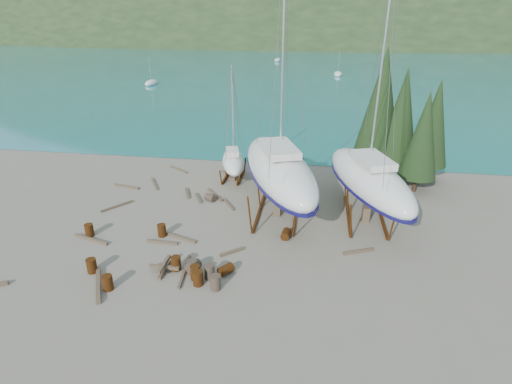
# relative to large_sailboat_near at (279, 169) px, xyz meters

# --- Properties ---
(ground) EXTENTS (600.00, 600.00, 0.00)m
(ground) POSITION_rel_large_sailboat_near_xyz_m (-2.86, -4.53, -3.44)
(ground) COLOR #6C6755
(ground) RESTS_ON ground
(bay_water) EXTENTS (700.00, 700.00, 0.00)m
(bay_water) POSITION_rel_large_sailboat_near_xyz_m (-2.86, 310.47, -3.43)
(bay_water) COLOR #186E7C
(bay_water) RESTS_ON ground
(far_hill) EXTENTS (800.00, 360.00, 110.00)m
(far_hill) POSITION_rel_large_sailboat_near_xyz_m (-2.86, 315.47, -3.44)
(far_hill) COLOR #202F17
(far_hill) RESTS_ON ground
(far_house_left) EXTENTS (6.60, 5.60, 5.60)m
(far_house_left) POSITION_rel_large_sailboat_near_xyz_m (-62.86, 185.47, -0.51)
(far_house_left) COLOR beige
(far_house_left) RESTS_ON ground
(far_house_center) EXTENTS (6.60, 5.60, 5.60)m
(far_house_center) POSITION_rel_large_sailboat_near_xyz_m (-22.86, 185.47, -0.51)
(far_house_center) COLOR beige
(far_house_center) RESTS_ON ground
(far_house_right) EXTENTS (6.60, 5.60, 5.60)m
(far_house_right) POSITION_rel_large_sailboat_near_xyz_m (27.14, 185.47, -0.51)
(far_house_right) COLOR beige
(far_house_right) RESTS_ON ground
(cypress_near_right) EXTENTS (3.60, 3.60, 10.00)m
(cypress_near_right) POSITION_rel_large_sailboat_near_xyz_m (9.64, 7.47, 2.35)
(cypress_near_right) COLOR black
(cypress_near_right) RESTS_ON ground
(cypress_mid_right) EXTENTS (3.06, 3.06, 8.50)m
(cypress_mid_right) POSITION_rel_large_sailboat_near_xyz_m (11.14, 5.47, 1.48)
(cypress_mid_right) COLOR black
(cypress_mid_right) RESTS_ON ground
(cypress_back_left) EXTENTS (4.14, 4.14, 11.50)m
(cypress_back_left) POSITION_rel_large_sailboat_near_xyz_m (8.14, 9.47, 3.22)
(cypress_back_left) COLOR black
(cypress_back_left) RESTS_ON ground
(cypress_far_right) EXTENTS (3.24, 3.24, 9.00)m
(cypress_far_right) POSITION_rel_large_sailboat_near_xyz_m (12.64, 8.47, 1.77)
(cypress_far_right) COLOR black
(cypress_far_right) RESTS_ON ground
(moored_boat_left) EXTENTS (2.00, 5.00, 6.05)m
(moored_boat_left) POSITION_rel_large_sailboat_near_xyz_m (-32.86, 55.47, -3.05)
(moored_boat_left) COLOR silver
(moored_boat_left) RESTS_ON ground
(moored_boat_mid) EXTENTS (2.00, 5.00, 6.05)m
(moored_boat_mid) POSITION_rel_large_sailboat_near_xyz_m (7.14, 75.47, -3.05)
(moored_boat_mid) COLOR silver
(moored_boat_mid) RESTS_ON ground
(moored_boat_far) EXTENTS (2.00, 5.00, 6.05)m
(moored_boat_far) POSITION_rel_large_sailboat_near_xyz_m (-10.86, 105.47, -3.05)
(moored_boat_far) COLOR silver
(moored_boat_far) RESTS_ON ground
(large_sailboat_near) EXTENTS (8.43, 14.11, 21.38)m
(large_sailboat_near) POSITION_rel_large_sailboat_near_xyz_m (0.00, 0.00, 0.00)
(large_sailboat_near) COLOR silver
(large_sailboat_near) RESTS_ON ground
(large_sailboat_far) EXTENTS (7.13, 12.43, 18.89)m
(large_sailboat_far) POSITION_rel_large_sailboat_near_xyz_m (6.50, -0.04, -0.35)
(large_sailboat_far) COLOR silver
(large_sailboat_far) RESTS_ON ground
(small_sailboat_shore) EXTENTS (3.50, 6.54, 10.01)m
(small_sailboat_shore) POSITION_rel_large_sailboat_near_xyz_m (-4.74, 6.02, -1.78)
(small_sailboat_shore) COLOR silver
(small_sailboat_shore) RESTS_ON ground
(worker) EXTENTS (0.45, 0.66, 1.76)m
(worker) POSITION_rel_large_sailboat_near_xyz_m (1.76, -0.04, -2.56)
(worker) COLOR navy
(worker) RESTS_ON ground
(drum_0) EXTENTS (0.58, 0.58, 0.88)m
(drum_0) POSITION_rel_large_sailboat_near_xyz_m (-8.29, -11.01, -3.00)
(drum_0) COLOR #562D0E
(drum_0) RESTS_ON ground
(drum_1) EXTENTS (0.91, 1.05, 0.58)m
(drum_1) POSITION_rel_large_sailboat_near_xyz_m (-4.17, -8.58, -3.15)
(drum_1) COLOR #2D2823
(drum_1) RESTS_ON ground
(drum_3) EXTENTS (0.58, 0.58, 0.88)m
(drum_3) POSITION_rel_large_sailboat_near_xyz_m (-3.50, -9.86, -3.00)
(drum_3) COLOR #562D0E
(drum_3) RESTS_ON ground
(drum_4) EXTENTS (1.02, 0.83, 0.58)m
(drum_4) POSITION_rel_large_sailboat_near_xyz_m (-1.54, 5.78, -3.15)
(drum_4) COLOR #562D0E
(drum_4) RESTS_ON ground
(drum_5) EXTENTS (0.58, 0.58, 0.88)m
(drum_5) POSITION_rel_large_sailboat_near_xyz_m (-3.01, -9.18, -3.00)
(drum_5) COLOR #2D2823
(drum_5) RESTS_ON ground
(drum_6) EXTENTS (0.66, 0.93, 0.58)m
(drum_6) POSITION_rel_large_sailboat_near_xyz_m (0.93, -4.00, -3.15)
(drum_6) COLOR #562D0E
(drum_6) RESTS_ON ground
(drum_7) EXTENTS (0.58, 0.58, 0.88)m
(drum_7) POSITION_rel_large_sailboat_near_xyz_m (-3.79, -9.38, -3.00)
(drum_7) COLOR #562D0E
(drum_7) RESTS_ON ground
(drum_8) EXTENTS (0.58, 0.58, 0.88)m
(drum_8) POSITION_rel_large_sailboat_near_xyz_m (-12.35, -5.76, -3.00)
(drum_8) COLOR #562D0E
(drum_8) RESTS_ON ground
(drum_9) EXTENTS (1.05, 0.95, 0.58)m
(drum_9) POSITION_rel_large_sailboat_near_xyz_m (-5.63, 0.94, -3.15)
(drum_9) COLOR #2D2823
(drum_9) RESTS_ON ground
(drum_10) EXTENTS (0.58, 0.58, 0.88)m
(drum_10) POSITION_rel_large_sailboat_near_xyz_m (-5.18, -8.66, -3.00)
(drum_10) COLOR #562D0E
(drum_10) RESTS_ON ground
(drum_12) EXTENTS (1.00, 1.05, 0.58)m
(drum_12) POSITION_rel_large_sailboat_near_xyz_m (-2.18, -8.62, -3.15)
(drum_12) COLOR #562D0E
(drum_12) RESTS_ON ground
(drum_13) EXTENTS (0.58, 0.58, 0.88)m
(drum_13) POSITION_rel_large_sailboat_near_xyz_m (-10.00, -9.64, -3.00)
(drum_13) COLOR #562D0E
(drum_13) RESTS_ON ground
(drum_14) EXTENTS (0.58, 0.58, 0.88)m
(drum_14) POSITION_rel_large_sailboat_near_xyz_m (-7.45, -5.04, -3.00)
(drum_14) COLOR #562D0E
(drum_14) RESTS_ON ground
(drum_16) EXTENTS (0.58, 0.58, 0.88)m
(drum_16) POSITION_rel_large_sailboat_near_xyz_m (-4.12, -8.90, -3.00)
(drum_16) COLOR #2D2823
(drum_16) RESTS_ON ground
(drum_17) EXTENTS (0.58, 0.58, 0.88)m
(drum_17) POSITION_rel_large_sailboat_near_xyz_m (-2.43, -10.11, -3.00)
(drum_17) COLOR #2D2823
(drum_17) RESTS_ON ground
(timber_0) EXTENTS (2.24, 1.56, 0.14)m
(timber_0) POSITION_rel_large_sailboat_near_xyz_m (-10.50, 7.28, -3.37)
(timber_0) COLOR brown
(timber_0) RESTS_ON ground
(timber_1) EXTENTS (1.97, 0.99, 0.19)m
(timber_1) POSITION_rel_large_sailboat_near_xyz_m (5.65, -5.15, -3.34)
(timber_1) COLOR brown
(timber_1) RESTS_ON ground
(timber_2) EXTENTS (2.51, 0.72, 0.19)m
(timber_2) POSITION_rel_large_sailboat_near_xyz_m (-13.58, 2.49, -3.34)
(timber_2) COLOR brown
(timber_2) RESTS_ON ground
(timber_3) EXTENTS (0.52, 3.26, 0.15)m
(timber_3) POSITION_rel_large_sailboat_near_xyz_m (-4.63, -8.85, -3.36)
(timber_3) COLOR brown
(timber_3) RESTS_ON ground
(timber_4) EXTENTS (1.03, 1.75, 0.17)m
(timber_4) POSITION_rel_large_sailboat_near_xyz_m (-6.69, 1.11, -3.35)
(timber_4) COLOR brown
(timber_4) RESTS_ON ground
(timber_5) EXTENTS (2.65, 1.10, 0.16)m
(timber_5) POSITION_rel_large_sailboat_near_xyz_m (-6.20, -5.15, -3.36)
(timber_5) COLOR brown
(timber_5) RESTS_ON ground
(timber_6) EXTENTS (0.91, 2.01, 0.19)m
(timber_6) POSITION_rel_large_sailboat_near_xyz_m (-0.87, 8.07, -3.34)
(timber_6) COLOR brown
(timber_6) RESTS_ON ground
(timber_7) EXTENTS (1.42, 1.23, 0.17)m
(timber_7) POSITION_rel_large_sailboat_near_xyz_m (-2.30, -6.40, -3.35)
(timber_7) COLOR brown
(timber_7) RESTS_ON ground
(timber_8) EXTENTS (0.96, 1.97, 0.19)m
(timber_8) POSITION_rel_large_sailboat_near_xyz_m (-7.89, 1.91, -3.34)
(timber_8) COLOR brown
(timber_8) RESTS_ON ground
(timber_9) EXTENTS (2.50, 0.30, 0.15)m
(timber_9) POSITION_rel_large_sailboat_near_xyz_m (-5.15, 7.26, -3.36)
(timber_9) COLOR brown
(timber_9) RESTS_ON ground
(timber_10) EXTENTS (1.87, 2.28, 0.16)m
(timber_10) POSITION_rel_large_sailboat_near_xyz_m (-5.51, 1.95, -3.36)
(timber_10) COLOR brown
(timber_10) RESTS_ON ground
(timber_11) EXTENTS (1.34, 1.94, 0.15)m
(timber_11) POSITION_rel_large_sailboat_near_xyz_m (-4.01, 0.39, -3.36)
(timber_11) COLOR brown
(timber_11) RESTS_ON ground
(timber_12) EXTENTS (2.14, 0.25, 0.17)m
(timber_12) POSITION_rel_large_sailboat_near_xyz_m (-7.11, -5.94, -3.35)
(timber_12) COLOR brown
(timber_12) RESTS_ON ground
(timber_14) EXTENTS (2.78, 0.99, 0.18)m
(timber_14) POSITION_rel_large_sailboat_near_xyz_m (-11.93, -6.33, -3.35)
(timber_14) COLOR brown
(timber_14) RESTS_ON ground
(timber_15) EXTENTS (1.58, 2.53, 0.15)m
(timber_15) POSITION_rel_large_sailboat_near_xyz_m (-11.42, 3.51, -3.36)
(timber_15) COLOR brown
(timber_15) RESTS_ON ground
(timber_16) EXTENTS (1.76, 2.93, 0.23)m
(timber_16) POSITION_rel_large_sailboat_near_xyz_m (-8.96, -10.89, -3.32)
(timber_16) COLOR brown
(timber_16) RESTS_ON ground
(timber_17) EXTENTS (1.73, 2.28, 0.16)m
(timber_17) POSITION_rel_large_sailboat_near_xyz_m (-12.59, -1.30, -3.36)
(timber_17) COLOR brown
(timber_17) RESTS_ON ground
(timber_pile_fore) EXTENTS (1.80, 1.80, 0.60)m
(timber_pile_fore) POSITION_rel_large_sailboat_near_xyz_m (-5.82, -8.95, -3.14)
(timber_pile_fore) COLOR brown
(timber_pile_fore) RESTS_ON ground
(timber_pile_aft) EXTENTS (1.80, 1.80, 0.60)m
(timber_pile_aft) POSITION_rel_large_sailboat_near_xyz_m (-1.23, 3.60, -3.14)
(timber_pile_aft) COLOR brown
(timber_pile_aft) RESTS_ON ground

